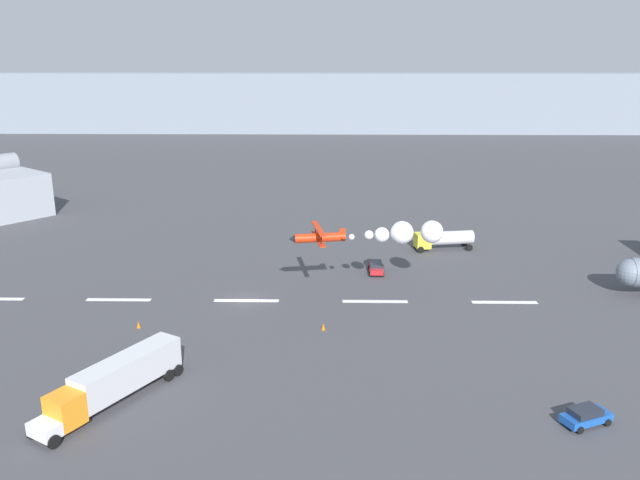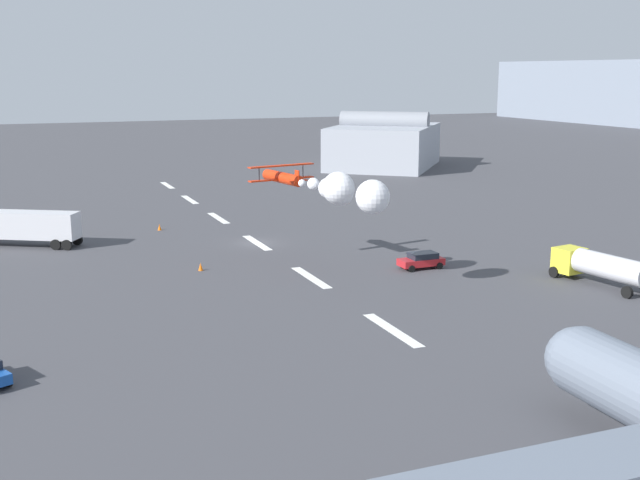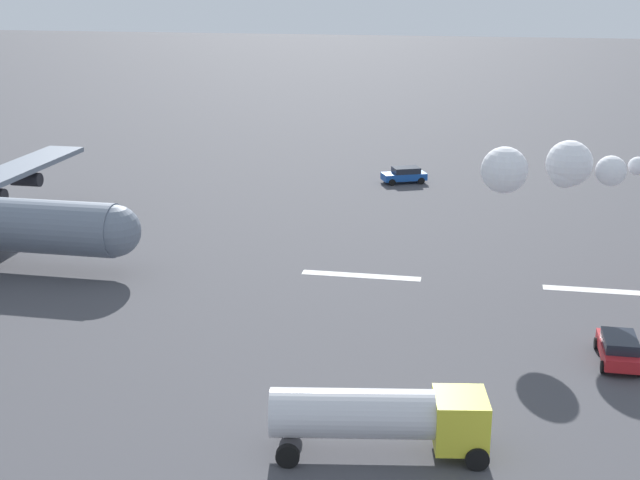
# 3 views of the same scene
# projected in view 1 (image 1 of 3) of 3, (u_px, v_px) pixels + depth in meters

# --- Properties ---
(ground_plane) EXTENTS (440.00, 440.00, 0.00)m
(ground_plane) POSITION_uv_depth(u_px,v_px,m) (246.00, 301.00, 79.88)
(ground_plane) COLOR #424247
(ground_plane) RESTS_ON ground
(runway_stripe_2) EXTENTS (8.00, 0.90, 0.01)m
(runway_stripe_2) POSITION_uv_depth(u_px,v_px,m) (119.00, 300.00, 80.15)
(runway_stripe_2) COLOR white
(runway_stripe_2) RESTS_ON ground
(runway_stripe_3) EXTENTS (8.00, 0.90, 0.01)m
(runway_stripe_3) POSITION_uv_depth(u_px,v_px,m) (246.00, 301.00, 79.87)
(runway_stripe_3) COLOR white
(runway_stripe_3) RESTS_ON ground
(runway_stripe_4) EXTENTS (8.00, 0.90, 0.01)m
(runway_stripe_4) POSITION_uv_depth(u_px,v_px,m) (375.00, 301.00, 79.60)
(runway_stripe_4) COLOR white
(runway_stripe_4) RESTS_ON ground
(runway_stripe_5) EXTENTS (8.00, 0.90, 0.01)m
(runway_stripe_5) POSITION_uv_depth(u_px,v_px,m) (505.00, 302.00, 79.33)
(runway_stripe_5) COLOR white
(runway_stripe_5) RESTS_ON ground
(mountain_ridge_distant) EXTENTS (396.00, 16.00, 21.93)m
(mountain_ridge_distant) POSITION_uv_depth(u_px,v_px,m) (304.00, 103.00, 245.12)
(mountain_ridge_distant) COLOR gray
(mountain_ridge_distant) RESTS_ON ground
(stunt_biplane_red) EXTENTS (18.88, 7.72, 3.05)m
(stunt_biplane_red) POSITION_uv_depth(u_px,v_px,m) (398.00, 233.00, 78.73)
(stunt_biplane_red) COLOR red
(semi_truck_orange) EXTENTS (9.93, 14.23, 3.70)m
(semi_truck_orange) POSITION_uv_depth(u_px,v_px,m) (115.00, 379.00, 56.28)
(semi_truck_orange) COLOR silver
(semi_truck_orange) RESTS_ON ground
(fuel_tanker_truck) EXTENTS (9.33, 4.07, 2.90)m
(fuel_tanker_truck) POSITION_uv_depth(u_px,v_px,m) (443.00, 239.00, 100.05)
(fuel_tanker_truck) COLOR yellow
(fuel_tanker_truck) RESTS_ON ground
(followme_car_yellow) EXTENTS (4.53, 3.31, 1.52)m
(followme_car_yellow) POSITION_uv_depth(u_px,v_px,m) (586.00, 416.00, 53.12)
(followme_car_yellow) COLOR #194CA5
(followme_car_yellow) RESTS_ON ground
(airport_staff_sedan) EXTENTS (2.03, 4.24, 1.52)m
(airport_staff_sedan) POSITION_uv_depth(u_px,v_px,m) (376.00, 267.00, 89.78)
(airport_staff_sedan) COLOR #B21E23
(airport_staff_sedan) RESTS_ON ground
(traffic_cone_near) EXTENTS (0.44, 0.44, 0.75)m
(traffic_cone_near) POSITION_uv_depth(u_px,v_px,m) (139.00, 325.00, 71.92)
(traffic_cone_near) COLOR orange
(traffic_cone_near) RESTS_ON ground
(traffic_cone_far) EXTENTS (0.44, 0.44, 0.75)m
(traffic_cone_far) POSITION_uv_depth(u_px,v_px,m) (323.00, 327.00, 71.40)
(traffic_cone_far) COLOR orange
(traffic_cone_far) RESTS_ON ground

